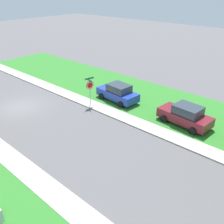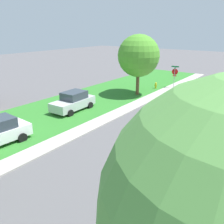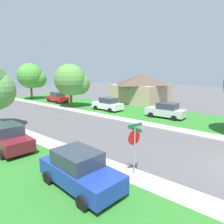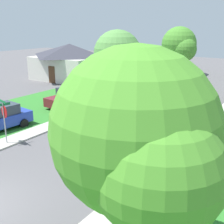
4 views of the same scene
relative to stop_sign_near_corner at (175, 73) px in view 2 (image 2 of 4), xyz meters
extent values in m
plane|color=#565456|center=(-4.52, 4.66, -1.88)|extent=(120.00, 120.00, 0.00)
cube|color=#ADA89E|center=(0.18, 16.66, -1.83)|extent=(1.40, 56.00, 0.10)
cube|color=#2D7528|center=(4.88, 16.66, -1.84)|extent=(8.00, 56.00, 0.08)
cube|color=#ADA89E|center=(-9.22, 16.66, -1.83)|extent=(1.40, 56.00, 0.10)
cylinder|color=#9E9EA3|center=(0.00, 0.03, -0.58)|extent=(0.07, 0.07, 2.60)
cylinder|color=red|center=(0.00, -0.02, 0.17)|extent=(0.76, 0.15, 0.76)
cylinder|color=white|center=(0.01, -0.04, 0.17)|extent=(0.66, 0.11, 0.67)
cylinder|color=red|center=(0.01, -0.04, 0.17)|extent=(0.54, 0.09, 0.55)
cube|color=#146B38|center=(0.00, 0.03, 0.81)|extent=(0.91, 0.17, 0.16)
cube|color=#146B38|center=(0.00, 0.03, 0.62)|extent=(0.17, 0.91, 0.16)
cube|color=red|center=(0.00, -0.02, -0.33)|extent=(0.44, 0.09, 0.14)
cylinder|color=black|center=(2.04, 20.37, -1.56)|extent=(0.28, 0.65, 0.64)
cylinder|color=black|center=(3.84, 20.26, -1.56)|extent=(0.28, 0.65, 0.64)
cube|color=silver|center=(3.91, 13.81, -1.18)|extent=(1.96, 4.37, 0.76)
cube|color=#2D3842|center=(3.92, 13.61, -0.46)|extent=(1.68, 2.16, 0.68)
cylinder|color=black|center=(2.96, 15.10, -1.56)|extent=(0.26, 0.65, 0.64)
cylinder|color=black|center=(4.76, 15.17, -1.56)|extent=(0.26, 0.65, 0.64)
cylinder|color=black|center=(3.06, 12.44, -1.56)|extent=(0.26, 0.65, 0.64)
cylinder|color=black|center=(4.86, 12.51, -1.56)|extent=(0.26, 0.65, 0.64)
cylinder|color=brown|center=(1.98, 5.64, -0.49)|extent=(0.36, 0.36, 2.77)
sphere|color=#4C952B|center=(1.98, 5.64, 2.47)|extent=(4.50, 4.50, 4.50)
sphere|color=#4C952B|center=(2.99, 4.96, 1.91)|extent=(3.15, 3.15, 3.15)
sphere|color=#569044|center=(-9.84, 23.67, 1.62)|extent=(3.42, 3.42, 3.42)
cylinder|color=gold|center=(1.58, 1.84, -1.53)|extent=(0.22, 0.22, 0.70)
sphere|color=gold|center=(1.58, 1.84, -1.16)|extent=(0.22, 0.22, 0.22)
cylinder|color=gold|center=(1.44, 1.84, -1.43)|extent=(0.10, 0.08, 0.08)
cylinder|color=gold|center=(1.72, 1.84, -1.43)|extent=(0.10, 0.08, 0.08)
camera|label=1|loc=(5.64, 25.06, 8.42)|focal=39.88mm
camera|label=2|loc=(-11.22, 28.42, 5.29)|focal=38.40mm
camera|label=3|loc=(-17.21, 4.02, 3.46)|focal=32.90mm
camera|label=4|loc=(5.50, -0.59, 5.14)|focal=46.51mm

